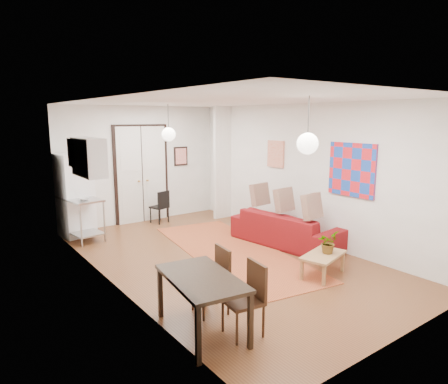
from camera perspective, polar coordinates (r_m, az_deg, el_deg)
floor at (r=7.62m, az=-0.20°, el=-9.43°), size 7.00×7.00×0.00m
ceiling at (r=7.17m, az=-0.21°, el=12.92°), size 4.20×7.00×0.02m
wall_back at (r=10.27m, az=-11.81°, el=3.86°), size 4.20×0.02×2.90m
wall_front at (r=4.94m, az=24.55°, el=-3.90°), size 4.20×0.02×2.90m
wall_left at (r=6.27m, az=-15.91°, el=-0.44°), size 0.02×7.00×2.90m
wall_right at (r=8.65m, az=11.13°, el=2.68°), size 0.02×7.00×2.90m
double_doors at (r=10.26m, az=-11.65°, el=2.45°), size 1.44×0.06×2.50m
stub_partition at (r=10.38m, az=-0.24°, el=4.15°), size 0.50×0.10×2.90m
wall_cabinet at (r=7.68m, az=-18.77°, el=4.73°), size 0.35×1.00×0.70m
painting_popart at (r=7.82m, az=17.80°, el=3.04°), size 0.05×1.00×1.00m
painting_abstract at (r=9.15m, az=7.40°, el=5.41°), size 0.05×0.50×0.60m
poster_back at (r=10.75m, az=-6.18°, el=5.11°), size 0.40×0.03×0.50m
print_left at (r=8.11m, az=-20.88°, el=5.24°), size 0.03×0.44×0.54m
pendant_back at (r=8.87m, az=-7.92°, el=8.16°), size 0.30×0.30×0.80m
pendant_front at (r=5.68m, az=11.84°, el=6.79°), size 0.30×0.30×0.80m
kilim_rug at (r=7.99m, az=1.16°, el=-8.42°), size 2.33×4.64×0.01m
sofa at (r=8.41m, az=8.95°, el=-5.15°), size 1.25×2.48×0.69m
coffee_table at (r=6.90m, az=13.99°, el=-9.00°), size 0.96×0.70×0.38m
potted_plant at (r=6.90m, az=14.61°, el=-6.94°), size 0.37×0.40×0.37m
kitchen_counter at (r=9.19m, az=-19.81°, el=-2.77°), size 0.75×1.26×0.91m
bowl at (r=8.83m, az=-19.39°, el=-0.93°), size 0.25×0.25×0.05m
soap_bottle at (r=9.34m, az=-20.41°, el=0.02°), size 0.10×0.10×0.19m
fridge at (r=9.42m, az=-20.50°, el=-0.42°), size 0.73×0.73×1.84m
dining_table at (r=4.95m, az=-3.22°, el=-12.81°), size 0.92×1.39×0.72m
dining_chair_near at (r=5.52m, az=-2.52°, el=-11.68°), size 0.48×0.63×0.89m
dining_chair_far at (r=5.00m, az=2.09°, el=-14.13°), size 0.48×0.63×0.89m
black_side_chair at (r=10.21m, az=-9.45°, el=-1.65°), size 0.46×0.47×0.82m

